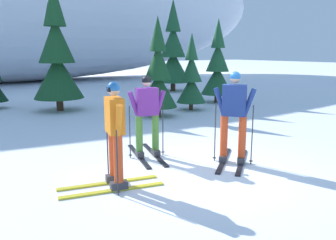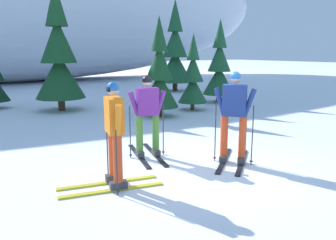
% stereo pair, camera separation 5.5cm
% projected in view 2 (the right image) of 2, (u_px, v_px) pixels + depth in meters
% --- Properties ---
extents(ground_plane, '(120.00, 120.00, 0.00)m').
position_uv_depth(ground_plane, '(210.00, 168.00, 6.72)').
color(ground_plane, white).
extents(skier_orange_jacket, '(1.78, 0.84, 1.77)m').
position_uv_depth(skier_orange_jacket, '(114.00, 132.00, 5.63)').
color(skier_orange_jacket, gold).
rests_on(skier_orange_jacket, ground).
extents(skier_navy_jacket, '(1.61, 1.45, 1.85)m').
position_uv_depth(skier_navy_jacket, '(234.00, 115.00, 6.82)').
color(skier_navy_jacket, black).
rests_on(skier_navy_jacket, ground).
extents(skier_purple_jacket, '(0.91, 1.83, 1.75)m').
position_uv_depth(skier_purple_jacket, '(147.00, 115.00, 7.25)').
color(skier_purple_jacket, black).
rests_on(skier_purple_jacket, ground).
extents(pine_tree_left, '(1.84, 1.84, 4.77)m').
position_uv_depth(pine_tree_left, '(59.00, 57.00, 12.82)').
color(pine_tree_left, '#47301E').
rests_on(pine_tree_left, ground).
extents(pine_tree_center_left, '(1.31, 1.31, 3.39)m').
position_uv_depth(pine_tree_center_left, '(159.00, 75.00, 11.70)').
color(pine_tree_center_left, '#47301E').
rests_on(pine_tree_center_left, ground).
extents(pine_tree_center_right, '(1.12, 1.12, 2.90)m').
position_uv_depth(pine_tree_center_right, '(193.00, 78.00, 13.09)').
color(pine_tree_center_right, '#47301E').
rests_on(pine_tree_center_right, ground).
extents(pine_tree_right, '(1.39, 1.39, 3.60)m').
position_uv_depth(pine_tree_right, '(219.00, 68.00, 14.97)').
color(pine_tree_right, '#47301E').
rests_on(pine_tree_right, ground).
extents(pine_tree_far_right, '(1.93, 1.93, 5.01)m').
position_uv_depth(pine_tree_far_right, '(175.00, 53.00, 19.18)').
color(pine_tree_far_right, '#47301E').
rests_on(pine_tree_far_right, ground).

